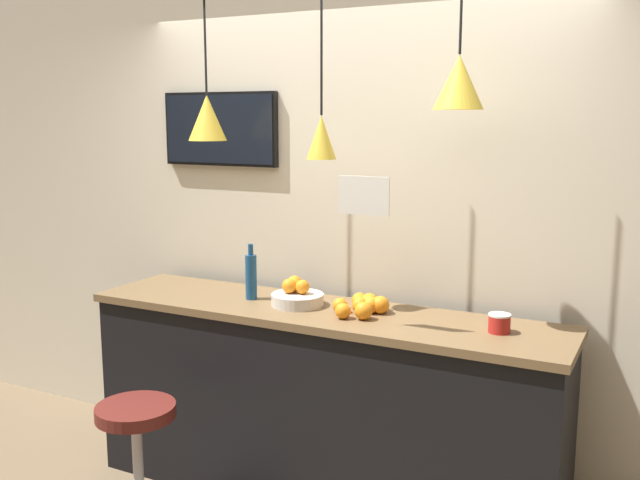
# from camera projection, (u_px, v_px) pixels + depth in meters

# --- Properties ---
(back_wall) EXTENTS (8.00, 0.06, 2.90)m
(back_wall) POSITION_uv_depth(u_px,v_px,m) (354.00, 212.00, 3.82)
(back_wall) COLOR beige
(back_wall) RESTS_ON ground_plane
(service_counter) EXTENTS (2.46, 0.57, 1.01)m
(service_counter) POSITION_uv_depth(u_px,v_px,m) (320.00, 404.00, 3.63)
(service_counter) COLOR black
(service_counter) RESTS_ON ground_plane
(bar_stool) EXTENTS (0.43, 0.43, 0.63)m
(bar_stool) POSITION_uv_depth(u_px,v_px,m) (137.00, 448.00, 3.35)
(bar_stool) COLOR #B7B7BC
(bar_stool) RESTS_ON ground_plane
(fruit_bowl) EXTENTS (0.27, 0.27, 0.14)m
(fruit_bowl) POSITION_uv_depth(u_px,v_px,m) (297.00, 295.00, 3.62)
(fruit_bowl) COLOR beige
(fruit_bowl) RESTS_ON service_counter
(orange_pile) EXTENTS (0.26, 0.30, 0.09)m
(orange_pile) POSITION_uv_depth(u_px,v_px,m) (365.00, 305.00, 3.48)
(orange_pile) COLOR orange
(orange_pile) RESTS_ON service_counter
(juice_bottle) EXTENTS (0.06, 0.06, 0.29)m
(juice_bottle) POSITION_uv_depth(u_px,v_px,m) (251.00, 276.00, 3.72)
(juice_bottle) COLOR navy
(juice_bottle) RESTS_ON service_counter
(spread_jar) EXTENTS (0.10, 0.10, 0.09)m
(spread_jar) POSITION_uv_depth(u_px,v_px,m) (499.00, 323.00, 3.15)
(spread_jar) COLOR red
(spread_jar) RESTS_ON service_counter
(pendant_lamp_left) EXTENTS (0.20, 0.20, 0.97)m
(pendant_lamp_left) POSITION_uv_depth(u_px,v_px,m) (207.00, 117.00, 3.70)
(pendant_lamp_left) COLOR black
(pendant_lamp_middle) EXTENTS (0.14, 0.14, 1.05)m
(pendant_lamp_middle) POSITION_uv_depth(u_px,v_px,m) (321.00, 135.00, 3.41)
(pendant_lamp_middle) COLOR black
(pendant_lamp_right) EXTENTS (0.22, 0.22, 0.82)m
(pendant_lamp_right) POSITION_uv_depth(u_px,v_px,m) (459.00, 82.00, 3.07)
(pendant_lamp_right) COLOR black
(mounted_tv) EXTENTS (0.75, 0.04, 0.42)m
(mounted_tv) POSITION_uv_depth(u_px,v_px,m) (220.00, 129.00, 4.06)
(mounted_tv) COLOR black
(hanging_menu_board) EXTENTS (0.24, 0.01, 0.17)m
(hanging_menu_board) POSITION_uv_depth(u_px,v_px,m) (364.00, 196.00, 3.12)
(hanging_menu_board) COLOR white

